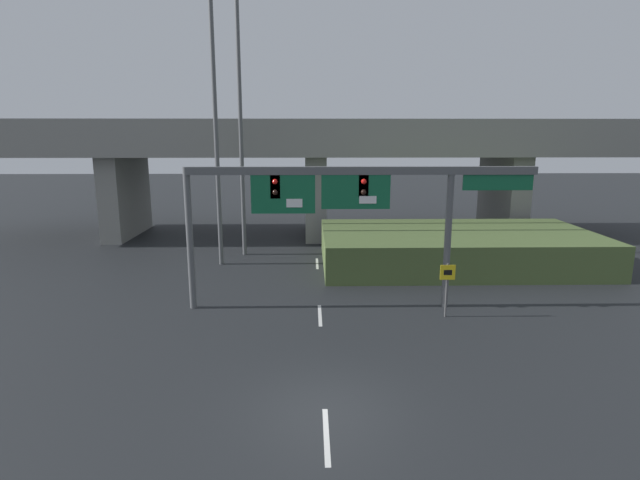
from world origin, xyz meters
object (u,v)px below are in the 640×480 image
at_px(speed_limit_sign, 447,282).
at_px(highway_light_pole_near, 214,90).
at_px(signal_gantry, 344,196).
at_px(parked_sedan_near_right, 503,259).
at_px(parked_sedan_mid_right, 555,256).
at_px(highway_light_pole_far, 240,107).

xyz_separation_m(speed_limit_sign, highway_light_pole_near, (-10.49, 8.51, 8.05)).
height_order(signal_gantry, parked_sedan_near_right, signal_gantry).
bearing_deg(parked_sedan_near_right, highway_light_pole_near, -176.92).
bearing_deg(parked_sedan_near_right, speed_limit_sign, -116.26).
distance_m(signal_gantry, parked_sedan_mid_right, 13.99).
height_order(highway_light_pole_far, parked_sedan_mid_right, highway_light_pole_far).
distance_m(parked_sedan_near_right, parked_sedan_mid_right, 3.05).
height_order(signal_gantry, parked_sedan_mid_right, signal_gantry).
distance_m(signal_gantry, highway_light_pole_far, 11.64).
relative_size(signal_gantry, parked_sedan_near_right, 3.06).
bearing_deg(speed_limit_sign, highway_light_pole_far, 131.25).
xyz_separation_m(signal_gantry, highway_light_pole_near, (-6.43, 7.25, 4.72)).
relative_size(speed_limit_sign, highway_light_pole_far, 0.13).
relative_size(highway_light_pole_near, parked_sedan_near_right, 3.90).
relative_size(signal_gantry, highway_light_pole_near, 0.79).
distance_m(highway_light_pole_far, parked_sedan_mid_right, 19.47).
xyz_separation_m(signal_gantry, parked_sedan_near_right, (8.94, 5.57, -4.13)).
bearing_deg(parked_sedan_mid_right, highway_light_pole_near, 164.92).
xyz_separation_m(highway_light_pole_near, parked_sedan_near_right, (15.38, -1.68, -8.85)).
bearing_deg(speed_limit_sign, parked_sedan_near_right, 54.42).
xyz_separation_m(highway_light_pole_far, parked_sedan_mid_right, (17.37, -3.55, -8.04)).
bearing_deg(parked_sedan_near_right, parked_sedan_mid_right, 16.94).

